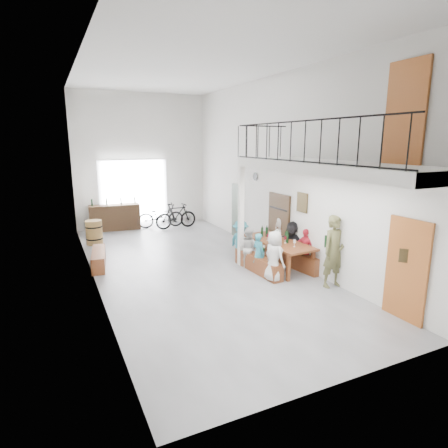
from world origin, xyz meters
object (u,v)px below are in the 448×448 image
bench_inner (258,264)px  host_standing (334,252)px  serving_counter (115,217)px  oak_barrel (94,232)px  side_bench (99,259)px  bicycle_near (161,216)px  tasting_table (278,244)px

bench_inner → host_standing: bearing=-59.3°
serving_counter → host_standing: 9.42m
bench_inner → oak_barrel: bearing=124.4°
bench_inner → serving_counter: serving_counter is taller
serving_counter → side_bench: bearing=-100.4°
oak_barrel → bench_inner: bearing=-52.6°
host_standing → bicycle_near: host_standing is taller
bench_inner → serving_counter: (-2.74, 6.84, 0.29)m
serving_counter → bench_inner: bearing=-63.4°
bench_inner → tasting_table: bearing=2.1°
tasting_table → side_bench: (-4.66, 2.31, -0.48)m
side_bench → bicycle_near: 5.14m
bench_inner → oak_barrel: (-3.77, 4.93, 0.20)m
host_standing → bicycle_near: size_ratio=0.96×
tasting_table → bicycle_near: 6.65m
bicycle_near → bench_inner: bearing=-164.8°
tasting_table → side_bench: bearing=151.1°
serving_counter → bicycle_near: size_ratio=1.04×
oak_barrel → host_standing: 8.29m
tasting_table → bench_inner: tasting_table is taller
bench_inner → bicycle_near: bearing=95.0°
side_bench → host_standing: 6.58m
side_bench → serving_counter: 4.64m
tasting_table → bicycle_near: bearing=101.5°
tasting_table → side_bench: tasting_table is taller
bench_inner → serving_counter: size_ratio=1.00×
oak_barrel → serving_counter: bearing=61.7°
side_bench → bicycle_near: bicycle_near is taller
bench_inner → side_bench: bearing=146.0°
serving_counter → host_standing: bearing=-60.8°
side_bench → tasting_table: bearing=-26.4°
side_bench → serving_counter: bearing=74.8°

